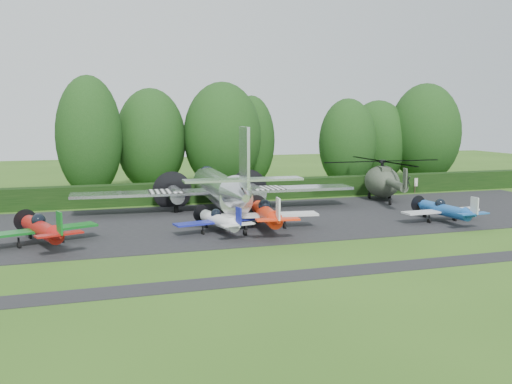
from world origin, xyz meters
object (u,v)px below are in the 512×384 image
object	(u,v)px
light_plane_white	(219,220)
light_plane_orange	(266,214)
helicopter	(382,179)
sign_board	(423,182)
transport_plane	(221,189)
light_plane_red	(42,229)
light_plane_blue	(444,210)

from	to	relation	value
light_plane_white	light_plane_orange	world-z (taller)	light_plane_orange
helicopter	sign_board	distance (m)	8.61
light_plane_white	helicopter	distance (m)	22.29
transport_plane	light_plane_white	world-z (taller)	transport_plane
light_plane_red	light_plane_white	world-z (taller)	light_plane_red
light_plane_orange	sign_board	world-z (taller)	light_plane_orange
light_plane_red	light_plane_white	bearing A→B (deg)	20.71
transport_plane	light_plane_orange	distance (m)	8.05
light_plane_red	transport_plane	bearing A→B (deg)	49.68
transport_plane	sign_board	xyz separation A→B (m)	(24.85, 6.85, -1.14)
light_plane_orange	light_plane_blue	xyz separation A→B (m)	(14.38, -1.53, -0.21)
light_plane_orange	light_plane_blue	size ratio (longest dim) A/B	1.19
helicopter	light_plane_red	bearing A→B (deg)	-176.73
sign_board	light_plane_orange	bearing A→B (deg)	-131.80
light_plane_orange	sign_board	distance (m)	27.62
light_plane_red	light_plane_white	size ratio (longest dim) A/B	1.18
light_plane_orange	sign_board	size ratio (longest dim) A/B	2.94
sign_board	transport_plane	bearing A→B (deg)	-148.55
light_plane_blue	helicopter	bearing A→B (deg)	86.06
transport_plane	light_plane_orange	size ratio (longest dim) A/B	2.97
light_plane_red	sign_board	distance (m)	41.79
helicopter	sign_board	xyz separation A→B (m)	(7.52, 4.06, -1.08)
transport_plane	sign_board	bearing A→B (deg)	12.07
transport_plane	helicopter	xyz separation A→B (m)	(17.33, 2.79, -0.06)
light_plane_white	sign_board	size ratio (longest dim) A/B	2.32
light_plane_white	light_plane_orange	distance (m)	3.63
sign_board	light_plane_red	bearing A→B (deg)	-142.71
light_plane_orange	helicopter	world-z (taller)	helicopter
light_plane_white	light_plane_blue	size ratio (longest dim) A/B	0.95
light_plane_white	light_plane_blue	world-z (taller)	light_plane_blue
transport_plane	light_plane_orange	world-z (taller)	transport_plane
transport_plane	light_plane_orange	xyz separation A→B (m)	(1.47, -7.85, -0.95)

